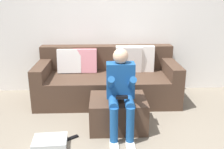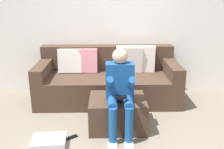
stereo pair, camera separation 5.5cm
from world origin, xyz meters
TOP-DOWN VIEW (x-y plane):
  - wall_back at (0.00, 2.06)m, footprint 5.55×0.10m
  - couch_sectional at (-0.18, 1.58)m, footprint 2.28×0.99m
  - ottoman at (-0.06, 0.59)m, footprint 0.74×0.60m
  - person_seated at (-0.04, 0.42)m, footprint 0.35×0.61m
  - storage_bin at (-0.89, 0.15)m, footprint 0.41×0.32m
  - remote_by_storage_bin at (-0.66, 0.30)m, footprint 0.18×0.14m

SIDE VIEW (x-z plane):
  - remote_by_storage_bin at x=-0.66m, z-range 0.00..0.02m
  - storage_bin at x=-0.89m, z-range 0.00..0.10m
  - ottoman at x=-0.06m, z-range 0.00..0.41m
  - couch_sectional at x=-0.18m, z-range -0.10..0.78m
  - person_seated at x=-0.04m, z-range 0.07..1.16m
  - wall_back at x=0.00m, z-range 0.00..2.63m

